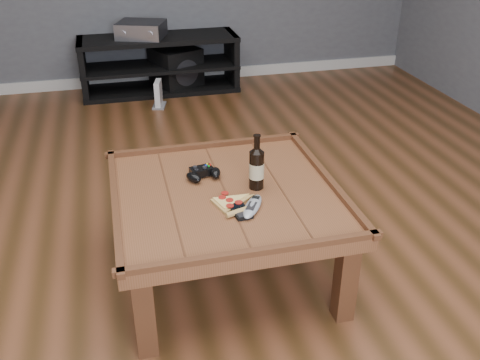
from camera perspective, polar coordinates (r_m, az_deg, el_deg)
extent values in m
plane|color=#422913|center=(2.65, -1.42, -9.75)|extent=(6.00, 6.00, 0.00)
cube|color=silver|center=(5.28, -8.70, 10.74)|extent=(5.00, 0.02, 0.10)
cube|color=brown|center=(2.41, -1.54, -1.89)|extent=(1.00, 1.00, 0.06)
cube|color=#482913|center=(2.16, -10.17, -13.92)|extent=(0.08, 0.08, 0.39)
cube|color=#482913|center=(2.33, 11.19, -10.49)|extent=(0.08, 0.08, 0.39)
cube|color=#482913|center=(2.85, -11.64, -2.63)|extent=(0.08, 0.08, 0.39)
cube|color=#482913|center=(2.97, 4.67, -0.65)|extent=(0.08, 0.08, 0.39)
cube|color=#482913|center=(2.81, -3.71, 3.73)|extent=(1.03, 0.03, 0.03)
cube|color=#482913|center=(1.99, 1.52, -7.72)|extent=(1.03, 0.03, 0.03)
cube|color=#482913|center=(2.52, 9.27, 0.31)|extent=(0.03, 1.03, 0.03)
cube|color=#482913|center=(2.35, -13.19, -2.40)|extent=(0.03, 1.03, 0.03)
cube|color=black|center=(4.94, -8.76, 14.67)|extent=(1.40, 0.45, 0.04)
cube|color=black|center=(5.00, -8.54, 11.89)|extent=(1.40, 0.45, 0.03)
cube|color=black|center=(5.07, -8.37, 9.62)|extent=(1.40, 0.45, 0.04)
cube|color=black|center=(4.98, -16.37, 11.24)|extent=(0.05, 0.44, 0.50)
cube|color=black|center=(5.10, -0.89, 12.75)|extent=(0.05, 0.44, 0.50)
cylinder|color=black|center=(2.39, 1.77, 1.06)|extent=(0.07, 0.07, 0.18)
cone|color=black|center=(2.34, 1.81, 3.32)|extent=(0.06, 0.06, 0.03)
cylinder|color=black|center=(2.33, 1.82, 4.02)|extent=(0.03, 0.03, 0.06)
cylinder|color=black|center=(2.31, 1.83, 4.74)|extent=(0.03, 0.03, 0.01)
cylinder|color=tan|center=(2.39, 1.77, 1.06)|extent=(0.07, 0.07, 0.07)
cube|color=black|center=(2.52, -4.11, 0.96)|extent=(0.12, 0.08, 0.04)
ellipsoid|color=black|center=(2.48, -4.98, 0.27)|extent=(0.09, 0.10, 0.04)
ellipsoid|color=black|center=(2.51, -2.62, 0.78)|extent=(0.06, 0.10, 0.04)
cylinder|color=black|center=(2.51, -4.83, 1.37)|extent=(0.02, 0.02, 0.01)
cylinder|color=black|center=(2.51, -3.79, 1.34)|extent=(0.02, 0.02, 0.01)
cylinder|color=yellow|center=(2.54, -3.52, 1.69)|extent=(0.01, 0.01, 0.01)
cylinder|color=red|center=(2.53, -3.22, 1.64)|extent=(0.01, 0.01, 0.01)
cylinder|color=#0C33CC|center=(2.53, -3.64, 1.55)|extent=(0.01, 0.01, 0.01)
cylinder|color=#0C9919|center=(2.52, -3.35, 1.50)|extent=(0.01, 0.01, 0.01)
cylinder|color=#AF874C|center=(2.23, 0.10, -3.32)|extent=(0.14, 0.07, 0.03)
cylinder|color=#A11A14|center=(2.25, -1.09, -2.76)|extent=(0.03, 0.03, 0.00)
cylinder|color=#A11A14|center=(2.28, -0.15, -2.39)|extent=(0.03, 0.03, 0.00)
cylinder|color=#A11A14|center=(2.30, -1.12, -2.14)|extent=(0.03, 0.03, 0.00)
cylinder|color=#A11A14|center=(2.32, -1.91, -1.85)|extent=(0.03, 0.03, 0.00)
cylinder|color=#A11A14|center=(2.35, -1.62, -1.40)|extent=(0.03, 0.03, 0.00)
cube|color=black|center=(2.24, 0.02, -3.34)|extent=(0.09, 0.14, 0.02)
cube|color=black|center=(2.26, -0.28, -2.78)|extent=(0.06, 0.06, 0.00)
cube|color=black|center=(2.21, 0.33, -3.55)|extent=(0.06, 0.06, 0.00)
ellipsoid|color=#92989E|center=(2.26, 1.34, -2.82)|extent=(0.15, 0.20, 0.03)
cube|color=black|center=(2.30, 1.70, -1.87)|extent=(0.04, 0.04, 0.00)
cube|color=black|center=(2.24, 1.23, -2.77)|extent=(0.06, 0.07, 0.00)
cube|color=black|center=(4.91, -10.47, 15.50)|extent=(0.48, 0.43, 0.14)
cube|color=#B2B3BC|center=(4.76, -11.02, 15.05)|extent=(0.37, 0.15, 0.14)
cylinder|color=#B2B3BC|center=(4.79, -12.43, 15.00)|extent=(0.05, 0.03, 0.05)
cylinder|color=#B2B3BC|center=(4.72, -9.64, 15.06)|extent=(0.05, 0.03, 0.05)
cube|color=black|center=(5.08, -6.85, 11.76)|extent=(0.50, 0.50, 0.38)
cylinder|color=black|center=(4.92, -5.67, 11.29)|extent=(0.22, 0.11, 0.24)
cube|color=gray|center=(4.69, -8.60, 7.86)|extent=(0.14, 0.20, 0.02)
cube|color=white|center=(4.65, -8.70, 9.16)|extent=(0.08, 0.17, 0.21)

